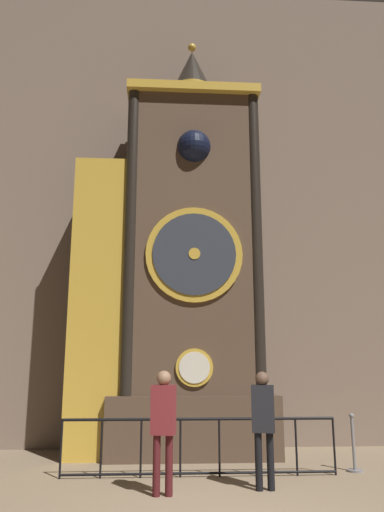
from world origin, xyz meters
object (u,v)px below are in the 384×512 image
Objects in this scene: visitor_near at (163,419)px; stanchion_post at (354,453)px; visitor_far at (263,417)px; clock_tower at (175,267)px.

stanchion_post is at bearing 38.51° from visitor_near.
visitor_far reaches higher than stanchion_post.
clock_tower reaches higher than stanchion_post.
clock_tower is 9.75× the size of stanchion_post.
clock_tower reaches higher than visitor_far.
visitor_near reaches higher than visitor_far.
visitor_far is at bearing -66.67° from clock_tower.
stanchion_post is at bearing 49.05° from visitor_far.
clock_tower is at bearing 151.75° from stanchion_post.
visitor_near is 3.79m from stanchion_post.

